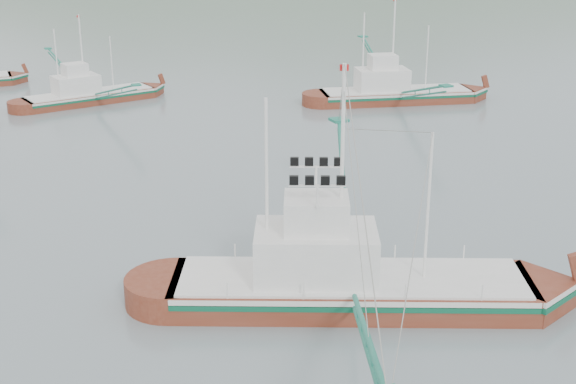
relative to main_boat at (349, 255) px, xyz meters
name	(u,v)px	position (x,y,z in m)	size (l,w,h in m)	color
ground	(336,289)	(0.25, 1.70, -2.59)	(1200.00, 1200.00, 0.00)	slate
main_boat	(349,255)	(0.00, 0.00, 0.00)	(17.51, 29.41, 12.56)	maroon
bg_boat_far	(88,87)	(-3.45, 47.61, -1.03)	(12.93, 22.48, 9.19)	maroon
bg_boat_right	(395,82)	(24.07, 35.86, -0.61)	(15.26, 26.25, 10.82)	maroon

